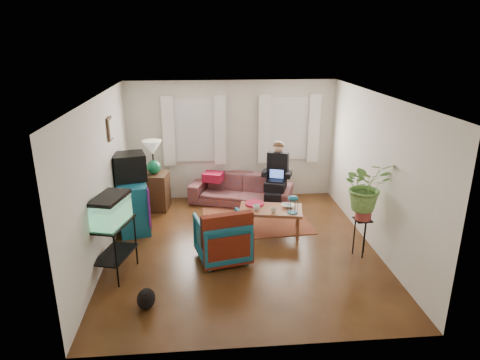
{
  "coord_description": "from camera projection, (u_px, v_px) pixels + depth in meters",
  "views": [
    {
      "loc": [
        -0.62,
        -6.61,
        3.5
      ],
      "look_at": [
        0.0,
        0.4,
        1.1
      ],
      "focal_mm": 32.0,
      "sensor_mm": 36.0,
      "label": 1
    }
  ],
  "objects": [
    {
      "name": "coffee_table",
      "position": [
        270.0,
        220.0,
        7.92
      ],
      "size": [
        1.24,
        0.83,
        0.47
      ],
      "primitive_type": "cube",
      "rotation": [
        0.0,
        0.0,
        -0.19
      ],
      "color": "brown",
      "rests_on": "floor"
    },
    {
      "name": "bowl",
      "position": [
        288.0,
        206.0,
        7.9
      ],
      "size": [
        0.26,
        0.26,
        0.06
      ],
      "primitive_type": "imported",
      "rotation": [
        0.0,
        0.0,
        -0.19
      ],
      "color": "white",
      "rests_on": "coffee_table"
    },
    {
      "name": "wall_left",
      "position": [
        102.0,
        180.0,
        6.8
      ],
      "size": [
        0.01,
        5.0,
        2.6
      ],
      "primitive_type": "cube",
      "color": "silver",
      "rests_on": "floor"
    },
    {
      "name": "ceiling",
      "position": [
        242.0,
        96.0,
        6.57
      ],
      "size": [
        4.5,
        5.0,
        0.01
      ],
      "primitive_type": "cube",
      "color": "white",
      "rests_on": "wall_back"
    },
    {
      "name": "birdcage",
      "position": [
        293.0,
        204.0,
        7.6
      ],
      "size": [
        0.22,
        0.22,
        0.33
      ],
      "primitive_type": null,
      "rotation": [
        0.0,
        0.0,
        -0.19
      ],
      "color": "#115B6B",
      "rests_on": "coffee_table"
    },
    {
      "name": "window_right",
      "position": [
        288.0,
        128.0,
        9.35
      ],
      "size": [
        1.08,
        0.04,
        1.38
      ],
      "primitive_type": "cube",
      "color": "white",
      "rests_on": "wall_back"
    },
    {
      "name": "wall_front",
      "position": [
        263.0,
        248.0,
        4.63
      ],
      "size": [
        4.5,
        0.01,
        2.6
      ],
      "primitive_type": "cube",
      "color": "silver",
      "rests_on": "floor"
    },
    {
      "name": "dresser",
      "position": [
        132.0,
        205.0,
        8.03
      ],
      "size": [
        0.77,
        1.14,
        0.94
      ],
      "primitive_type": "cube",
      "rotation": [
        0.0,
        0.0,
        0.26
      ],
      "color": "#105963",
      "rests_on": "floor"
    },
    {
      "name": "side_table",
      "position": [
        155.0,
        191.0,
        8.94
      ],
      "size": [
        0.6,
        0.6,
        0.78
      ],
      "primitive_type": "cube",
      "rotation": [
        0.0,
        0.0,
        -0.13
      ],
      "color": "#3D2917",
      "rests_on": "floor"
    },
    {
      "name": "wall_right",
      "position": [
        375.0,
        173.0,
        7.18
      ],
      "size": [
        0.01,
        5.0,
        2.6
      ],
      "primitive_type": "cube",
      "color": "silver",
      "rests_on": "floor"
    },
    {
      "name": "picture_frame",
      "position": [
        110.0,
        129.0,
        7.4
      ],
      "size": [
        0.04,
        0.32,
        0.4
      ],
      "primitive_type": "cube",
      "color": "#3D2616",
      "rests_on": "wall_left"
    },
    {
      "name": "seated_person",
      "position": [
        277.0,
        178.0,
        8.97
      ],
      "size": [
        0.73,
        0.8,
        1.28
      ],
      "primitive_type": null,
      "rotation": [
        0.0,
        0.0,
        -0.34
      ],
      "color": "black",
      "rests_on": "sofa"
    },
    {
      "name": "cup_b",
      "position": [
        273.0,
        210.0,
        7.65
      ],
      "size": [
        0.12,
        0.12,
        0.1
      ],
      "primitive_type": "imported",
      "rotation": [
        0.0,
        0.0,
        -0.19
      ],
      "color": "beige",
      "rests_on": "coffee_table"
    },
    {
      "name": "aquarium_stand",
      "position": [
        115.0,
        249.0,
        6.46
      ],
      "size": [
        0.61,
        0.85,
        0.85
      ],
      "primitive_type": "cube",
      "rotation": [
        0.0,
        0.0,
        -0.27
      ],
      "color": "black",
      "rests_on": "floor"
    },
    {
      "name": "floor",
      "position": [
        242.0,
        247.0,
        7.41
      ],
      "size": [
        4.5,
        5.0,
        0.01
      ],
      "primitive_type": "cube",
      "color": "#4F2B14",
      "rests_on": "ground"
    },
    {
      "name": "plant_stand",
      "position": [
        361.0,
        237.0,
        7.06
      ],
      "size": [
        0.3,
        0.3,
        0.65
      ],
      "primitive_type": "cube",
      "rotation": [
        0.0,
        0.0,
        0.07
      ],
      "color": "black",
      "rests_on": "floor"
    },
    {
      "name": "area_rug",
      "position": [
        256.0,
        220.0,
        8.47
      ],
      "size": [
        2.14,
        1.77,
        0.01
      ],
      "primitive_type": "cube",
      "rotation": [
        0.0,
        0.0,
        0.09
      ],
      "color": "brown",
      "rests_on": "floor"
    },
    {
      "name": "window_left",
      "position": [
        194.0,
        130.0,
        9.18
      ],
      "size": [
        1.08,
        0.04,
        1.38
      ],
      "primitive_type": "cube",
      "color": "white",
      "rests_on": "wall_back"
    },
    {
      "name": "crt_tv",
      "position": [
        129.0,
        167.0,
        7.9
      ],
      "size": [
        0.68,
        0.65,
        0.5
      ],
      "primitive_type": "cube",
      "rotation": [
        0.0,
        0.0,
        0.26
      ],
      "color": "black",
      "rests_on": "dresser"
    },
    {
      "name": "potted_plant",
      "position": [
        365.0,
        193.0,
        6.8
      ],
      "size": [
        0.79,
        0.7,
        0.83
      ],
      "primitive_type": "imported",
      "rotation": [
        0.0,
        0.0,
        0.07
      ],
      "color": "#599947",
      "rests_on": "plant_stand"
    },
    {
      "name": "black_cat",
      "position": [
        146.0,
        297.0,
        5.74
      ],
      "size": [
        0.25,
        0.38,
        0.32
      ],
      "primitive_type": "ellipsoid",
      "rotation": [
        0.0,
        0.0,
        -0.02
      ],
      "color": "black",
      "rests_on": "floor"
    },
    {
      "name": "curtains_right",
      "position": [
        289.0,
        129.0,
        9.28
      ],
      "size": [
        1.36,
        0.06,
        1.5
      ],
      "primitive_type": "cube",
      "color": "white",
      "rests_on": "wall_back"
    },
    {
      "name": "aquarium",
      "position": [
        111.0,
        209.0,
        6.25
      ],
      "size": [
        0.55,
        0.77,
        0.45
      ],
      "primitive_type": "cube",
      "rotation": [
        0.0,
        0.0,
        -0.27
      ],
      "color": "#7FD899",
      "rests_on": "aquarium_stand"
    },
    {
      "name": "snack_tray",
      "position": [
        254.0,
        204.0,
        8.01
      ],
      "size": [
        0.41,
        0.41,
        0.04
      ],
      "primitive_type": "cylinder",
      "rotation": [
        0.0,
        0.0,
        -0.19
      ],
      "color": "#B21414",
      "rests_on": "coffee_table"
    },
    {
      "name": "table_lamp",
      "position": [
        153.0,
        158.0,
        8.71
      ],
      "size": [
        0.45,
        0.45,
        0.71
      ],
      "primitive_type": null,
      "rotation": [
        0.0,
        0.0,
        -0.13
      ],
      "color": "white",
      "rests_on": "side_table"
    },
    {
      "name": "sofa",
      "position": [
        241.0,
        185.0,
        9.22
      ],
      "size": [
        2.31,
        1.52,
        0.84
      ],
      "primitive_type": "imported",
      "rotation": [
        0.0,
        0.0,
        -0.34
      ],
      "color": "brown",
      "rests_on": "floor"
    },
    {
      "name": "cup_a",
      "position": [
        256.0,
        208.0,
        7.75
      ],
      "size": [
        0.15,
        0.15,
        0.1
      ],
      "primitive_type": "imported",
      "rotation": [
        0.0,
        0.0,
        -0.19
      ],
      "color": "white",
      "rests_on": "coffee_table"
    },
    {
      "name": "curtains_left",
      "position": [
        194.0,
        131.0,
        9.11
      ],
      "size": [
        1.36,
        0.06,
        1.5
      ],
      "primitive_type": "cube",
      "color": "white",
      "rests_on": "wall_back"
    },
    {
      "name": "serape_throw",
      "position": [
        228.0,
        235.0,
        6.58
      ],
      "size": [
        0.84,
        0.37,
        0.67
      ],
      "primitive_type": "cube",
      "rotation": [
        0.0,
        0.0,
        0.23
      ],
      "color": "#9E0A0A",
      "rests_on": "armchair"
    },
    {
      "name": "armchair",
      "position": [
        222.0,
        236.0,
        6.92
      ],
      "size": [
        0.94,
        0.9,
        0.81
      ],
      "primitive_type": "imported",
      "rotation": [
        0.0,
        0.0,
        3.38
      ],
      "color": "#125F6C",
      "rests_on": "floor"
    },
    {
      "name": "wall_back",
      "position": [
        232.0,
        141.0,
        9.35
      ],
      "size": [
        4.5,
        0.01,
        2.6
      ],
      "primitive_type": "cube",
      "color": "silver",
      "rests_on": "floor"
    }
  ]
}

